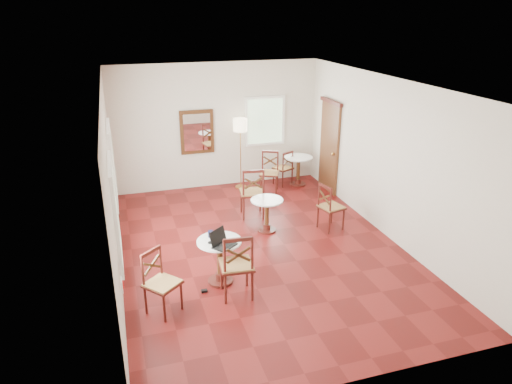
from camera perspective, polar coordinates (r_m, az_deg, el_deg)
The scene contains 17 objects.
ground at distance 8.74m, azimuth 0.58°, elevation -6.81°, with size 7.00×7.00×0.00m, color #621110.
room_shell at distance 8.25m, azimuth -0.35°, elevation 5.65°, with size 5.02×7.02×3.01m.
cafe_table_near at distance 7.52m, azimuth -4.44°, elevation -7.83°, with size 0.71×0.71×0.75m.
cafe_table_mid at distance 9.20m, azimuth 1.33°, elevation -2.40°, with size 0.64×0.64×0.67m.
cafe_table_back at distance 11.67m, azimuth 5.16°, elevation 2.97°, with size 0.69×0.69×0.73m.
chair_near_a at distance 7.13m, azimuth -2.38°, elevation -8.87°, with size 0.53×0.53×1.08m.
chair_near_b at distance 6.96m, azimuth -11.48°, elevation -10.74°, with size 0.62×0.62×0.96m.
chair_mid_a at distance 9.80m, azimuth -0.46°, elevation -0.04°, with size 0.57×0.57×1.09m.
chair_mid_b at distance 9.38m, azimuth 9.02°, elevation -1.80°, with size 0.53×0.53×0.96m.
chair_back_a at distance 11.68m, azimuth 3.38°, elevation 2.95°, with size 0.54×0.54×0.88m.
chair_back_b at distance 11.19m, azimuth 1.64°, elevation 2.41°, with size 0.59×0.59×0.98m.
floor_lamp at distance 11.18m, azimuth -1.93°, elevation 7.59°, with size 0.33×0.33×1.72m.
laptop at distance 7.21m, azimuth -4.19°, elevation -6.07°, with size 0.45×0.45×0.25m.
mouse at distance 7.30m, azimuth -5.50°, elevation -6.12°, with size 0.11×0.07×0.04m, color black.
navy_mug at distance 7.49m, azimuth -5.51°, elevation -5.08°, with size 0.13×0.09×0.10m.
water_glass at distance 7.33m, azimuth -4.80°, elevation -5.70°, with size 0.06×0.06×0.10m, color white.
power_adapter at distance 7.52m, azimuth -6.31°, elevation -11.87°, with size 0.10×0.06×0.04m, color black.
Camera 1 is at (-2.33, -7.33, 4.13)m, focal length 32.88 mm.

